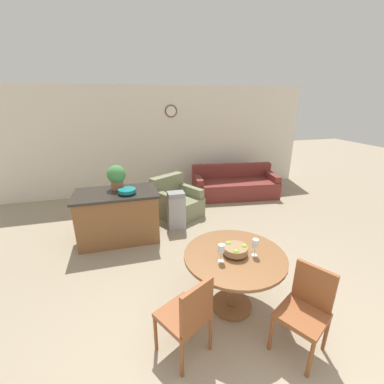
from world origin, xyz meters
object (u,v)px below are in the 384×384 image
object	(u,v)px
potted_plant	(116,176)
dining_chair_near_left	(188,314)
wine_glass_right	(255,244)
armchair	(176,203)
dining_table	(234,267)
couch	(234,185)
kitchen_island	(118,216)
dining_chair_near_right	(306,307)
fruit_bowl	(235,249)
teal_bowl	(127,191)
trash_bin	(176,210)
wine_glass_left	(221,249)

from	to	relation	value
potted_plant	dining_chair_near_left	bearing A→B (deg)	-77.60
dining_chair_near_left	wine_glass_right	bearing A→B (deg)	-5.45
wine_glass_right	armchair	size ratio (longest dim) A/B	0.18
dining_table	dining_chair_near_left	bearing A→B (deg)	-145.54
couch	kitchen_island	bearing A→B (deg)	-145.74
dining_chair_near_right	fruit_bowl	size ratio (longest dim) A/B	3.20
kitchen_island	teal_bowl	xyz separation A→B (m)	(0.19, -0.14, 0.50)
trash_bin	couch	world-z (taller)	couch
teal_bowl	wine_glass_left	bearing A→B (deg)	-65.50
dining_table	couch	xyz separation A→B (m)	(1.60, 3.51, -0.30)
fruit_bowl	dining_chair_near_right	bearing A→B (deg)	-55.54
kitchen_island	armchair	world-z (taller)	kitchen_island
armchair	trash_bin	bearing A→B (deg)	-131.36
dining_chair_near_left	couch	world-z (taller)	dining_chair_near_left
wine_glass_right	potted_plant	size ratio (longest dim) A/B	0.49
kitchen_island	potted_plant	distance (m)	0.70
dining_chair_near_left	armchair	size ratio (longest dim) A/B	0.77
wine_glass_left	teal_bowl	bearing A→B (deg)	114.50
kitchen_island	potted_plant	world-z (taller)	potted_plant
wine_glass_left	kitchen_island	world-z (taller)	wine_glass_left
wine_glass_left	wine_glass_right	xyz separation A→B (m)	(0.40, 0.00, 0.00)
dining_table	dining_chair_near_left	xyz separation A→B (m)	(-0.67, -0.46, -0.07)
armchair	fruit_bowl	bearing A→B (deg)	-117.61
wine_glass_right	dining_chair_near_right	bearing A→B (deg)	-66.67
dining_chair_near_left	fruit_bowl	world-z (taller)	dining_chair_near_left
wine_glass_right	trash_bin	world-z (taller)	wine_glass_right
dining_table	wine_glass_left	xyz separation A→B (m)	(-0.20, -0.08, 0.32)
fruit_bowl	teal_bowl	size ratio (longest dim) A/B	0.96
potted_plant	wine_glass_left	bearing A→B (deg)	-65.16
dining_table	dining_chair_near_left	size ratio (longest dim) A/B	1.29
dining_table	kitchen_island	world-z (taller)	kitchen_island
dining_chair_near_right	kitchen_island	xyz separation A→B (m)	(-1.75, 2.70, -0.05)
armchair	potted_plant	bearing A→B (deg)	175.74
kitchen_island	teal_bowl	size ratio (longest dim) A/B	4.79
wine_glass_left	teal_bowl	size ratio (longest dim) A/B	0.70
wine_glass_left	potted_plant	distance (m)	2.52
dining_chair_near_right	teal_bowl	xyz separation A→B (m)	(-1.56, 2.57, 0.45)
couch	fruit_bowl	bearing A→B (deg)	-107.24
teal_bowl	armchair	world-z (taller)	teal_bowl
dining_table	armchair	world-z (taller)	armchair
couch	armchair	xyz separation A→B (m)	(-1.70, -0.76, 0.01)
dining_table	couch	world-z (taller)	couch
potted_plant	armchair	world-z (taller)	potted_plant
wine_glass_left	trash_bin	size ratio (longest dim) A/B	0.28
dining_table	potted_plant	world-z (taller)	potted_plant
potted_plant	kitchen_island	bearing A→B (deg)	-102.13
potted_plant	wine_glass_right	bearing A→B (deg)	-57.35
dining_table	couch	bearing A→B (deg)	65.51
dining_chair_near_right	trash_bin	size ratio (longest dim) A/B	1.22
dining_table	dining_chair_near_right	world-z (taller)	dining_chair_near_right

